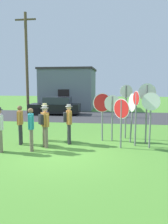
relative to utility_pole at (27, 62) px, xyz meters
The scene contains 18 objects.
ground_plane 13.10m from the utility_pole, 62.71° to the right, with size 80.00×80.00×0.00m, color #518E33.
street_asphalt 7.25m from the utility_pole, ahead, with size 60.00×6.40×0.01m, color #38383A.
building_background 5.99m from the utility_pole, 61.23° to the left, with size 5.50×5.05×4.24m.
utility_pole is the anchor object (origin of this frame).
parked_car_on_street 4.54m from the utility_pole, ahead, with size 4.35×2.12×1.51m.
stop_sign_center_cluster 12.43m from the utility_pole, 46.37° to the right, with size 0.31×0.78×2.20m.
stop_sign_low_front 12.83m from the utility_pole, 44.55° to the right, with size 0.75×0.08×2.64m.
stop_sign_far_back 12.90m from the utility_pole, 47.74° to the right, with size 0.22×0.58×2.32m.
stop_sign_leaning_left 11.44m from the utility_pole, 50.69° to the right, with size 0.82×0.40×2.20m.
stop_sign_leaning_right 12.85m from the utility_pole, 51.10° to the right, with size 0.62×0.54×2.03m.
stop_sign_tallest 11.72m from the utility_pole, 48.80° to the right, with size 0.75×0.10×2.11m.
stop_sign_rear_left 13.42m from the utility_pole, 46.53° to the right, with size 0.72×0.24×2.28m.
stop_sign_rear_right 11.70m from the utility_pole, 44.60° to the right, with size 0.61×0.15×2.57m.
person_in_dark_shirt 11.65m from the utility_pole, 64.82° to the right, with size 0.47×0.48×1.74m.
person_holding_notes 10.92m from the utility_pole, 70.03° to the right, with size 0.31×0.55×1.69m.
person_in_teal 11.44m from the utility_pole, 59.18° to the right, with size 0.43×0.55×1.74m.
person_with_sunhat 11.98m from the utility_pole, 67.65° to the right, with size 0.34×0.53×1.69m.
person_in_blue 10.58m from the utility_pole, 63.84° to the right, with size 0.32×0.55×1.74m.
Camera 1 is at (1.94, -7.90, 2.61)m, focal length 36.15 mm.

